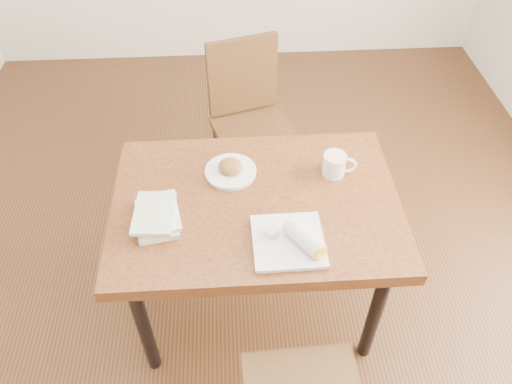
{
  "coord_description": "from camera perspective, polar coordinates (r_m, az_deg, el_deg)",
  "views": [
    {
      "loc": [
        -0.09,
        -1.43,
        2.25
      ],
      "look_at": [
        0.0,
        0.0,
        0.8
      ],
      "focal_mm": 35.0,
      "sensor_mm": 36.0,
      "label": 1
    }
  ],
  "objects": [
    {
      "name": "chair_far",
      "position": [
        2.87,
        -0.79,
        9.02
      ],
      "size": [
        0.52,
        0.52,
        0.95
      ],
      "color": "#4A2F15",
      "rests_on": "ground"
    },
    {
      "name": "table",
      "position": [
        2.13,
        0.0,
        -2.52
      ],
      "size": [
        1.2,
        0.84,
        0.75
      ],
      "color": "brown",
      "rests_on": "ground"
    },
    {
      "name": "ground",
      "position": [
        2.67,
        0.0,
        -12.25
      ],
      "size": [
        4.0,
        5.0,
        0.01
      ],
      "primitive_type": "cube",
      "color": "#472814",
      "rests_on": "ground"
    },
    {
      "name": "book_stack",
      "position": [
        2.01,
        -11.26,
        -2.65
      ],
      "size": [
        0.21,
        0.26,
        0.06
      ],
      "color": "white",
      "rests_on": "table"
    },
    {
      "name": "plate_scone",
      "position": [
        2.18,
        -2.92,
        2.56
      ],
      "size": [
        0.23,
        0.23,
        0.07
      ],
      "color": "white",
      "rests_on": "table"
    },
    {
      "name": "coffee_mug",
      "position": [
        2.18,
        9.05,
        3.17
      ],
      "size": [
        0.15,
        0.1,
        0.1
      ],
      "color": "white",
      "rests_on": "table"
    },
    {
      "name": "plate_burrito",
      "position": [
        1.9,
        4.26,
        -5.51
      ],
      "size": [
        0.28,
        0.28,
        0.09
      ],
      "color": "white",
      "rests_on": "table"
    }
  ]
}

